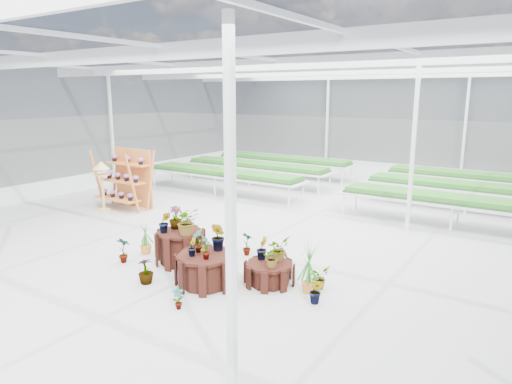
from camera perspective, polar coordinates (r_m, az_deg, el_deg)
The scene contains 10 objects.
ground_plane at distance 10.77m, azimuth -3.27°, elevation -7.48°, with size 24.00×24.00×0.00m, color gray.
greenhouse_shell at distance 10.24m, azimuth -3.42°, elevation 4.46°, with size 18.00×24.00×4.50m, color white, non-canonical shape.
steel_frame at distance 10.24m, azimuth -3.42°, elevation 4.46°, with size 18.00×24.00×4.50m, color silver, non-canonical shape.
nursery_benches at distance 16.80m, azimuth 11.47°, elevation 0.95°, with size 16.00×7.00×0.84m, color silver, non-canonical shape.
plinth_tall at distance 10.10m, azimuth -9.40°, elevation -6.82°, with size 1.06×1.06×0.72m, color black.
plinth_mid at distance 8.95m, azimuth -6.27°, elevation -9.62°, with size 1.17×1.17×0.61m, color black.
plinth_low at distance 8.97m, azimuth 1.66°, elevation -10.14°, with size 0.95×0.95×0.43m, color black.
shelf_rack at distance 15.14m, azimuth -16.23°, elevation 1.53°, with size 1.79×0.95×1.90m, color #C2692E, non-canonical shape.
bird_table at distance 15.06m, azimuth -18.64°, elevation 0.69°, with size 0.38×0.38×1.58m, color #D9B051, non-canonical shape.
nursery_plants at distance 9.62m, azimuth -5.07°, elevation -6.42°, with size 4.76×3.11×1.32m.
Camera 1 is at (6.07, -8.13, 3.62)m, focal length 32.00 mm.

